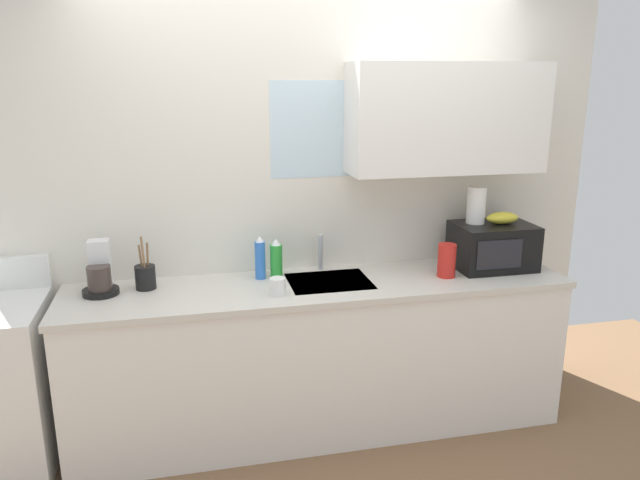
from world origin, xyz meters
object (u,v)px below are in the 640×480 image
Objects in this scene: banana_bunch at (502,218)px; dish_soap_bottle_blue at (260,258)px; mug_white at (278,287)px; coffee_maker at (100,274)px; utensil_crock at (145,276)px; microwave at (493,246)px; paper_towel_roll at (476,205)px; dish_soap_bottle_green at (276,259)px; cereal_canister at (447,260)px.

dish_soap_bottle_blue is (-1.44, 0.10, -0.19)m from banana_bunch.
coffee_maker is at bearing 164.82° from mug_white.
utensil_crock reaches higher than dish_soap_bottle_blue.
dish_soap_bottle_blue is at bearing 2.99° from coffee_maker.
coffee_maker is 0.23m from utensil_crock.
mug_white is at bearing -15.18° from coffee_maker.
banana_bunch reaches higher than microwave.
dish_soap_bottle_blue is at bearing 175.90° from banana_bunch.
paper_towel_roll is 0.96× the size of dish_soap_bottle_green.
banana_bunch is 1.37m from dish_soap_bottle_green.
paper_towel_roll is 1.23m from dish_soap_bottle_green.
paper_towel_roll reaches higher than microwave.
coffee_maker reaches higher than dish_soap_bottle_blue.
utensil_crock is (0.23, 0.01, -0.03)m from coffee_maker.
dish_soap_bottle_green is 0.73m from utensil_crock.
utensil_crock is at bearing 159.24° from mug_white.
dish_soap_bottle_blue is at bearing 100.23° from mug_white.
microwave is at bearing 8.01° from mug_white.
coffee_maker is 1.22× the size of dish_soap_bottle_green.
banana_bunch is at bearing -4.47° from dish_soap_bottle_green.
dish_soap_bottle_green is at bearing 82.29° from mug_white.
cereal_canister is at bearing -147.99° from paper_towel_roll.
mug_white is (0.92, -0.25, -0.06)m from coffee_maker.
microwave reaches higher than mug_white.
paper_towel_roll is 0.87× the size of dish_soap_bottle_blue.
coffee_maker is (-2.15, 0.01, -0.28)m from paper_towel_roll.
dish_soap_bottle_green is at bearing 175.29° from microwave.
utensil_crock reaches higher than microwave.
dish_soap_bottle_green is at bearing 2.81° from utensil_crock.
paper_towel_roll is at bearing -2.64° from dish_soap_bottle_green.
coffee_maker is at bearing -177.16° from utensil_crock.
dish_soap_bottle_green is at bearing 1.20° from dish_soap_bottle_blue.
dish_soap_bottle_blue is (0.86, 0.05, 0.01)m from coffee_maker.
dish_soap_bottle_blue is 0.85× the size of utensil_crock.
cereal_canister is at bearing -10.94° from dish_soap_bottle_blue.
microwave is 2.30× the size of banana_bunch.
cereal_canister is 2.04× the size of mug_white.
coffee_maker reaches higher than microwave.
banana_bunch is 2.09m from utensil_crock.
dish_soap_bottle_green is 0.77× the size of utensil_crock.
utensil_crock is (-0.69, 0.26, 0.02)m from mug_white.
coffee_maker is 1.45× the size of cereal_canister.
banana_bunch is at bearing 14.38° from cereal_canister.
dish_soap_bottle_blue is at bearing -178.80° from dish_soap_bottle_green.
mug_white is 0.73m from utensil_crock.
dish_soap_bottle_green reaches higher than cereal_canister.
banana_bunch is at bearing -18.43° from paper_towel_roll.
paper_towel_roll is 1.95m from utensil_crock.
banana_bunch is 0.87× the size of dish_soap_bottle_green.
dish_soap_bottle_blue reaches higher than dish_soap_bottle_green.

